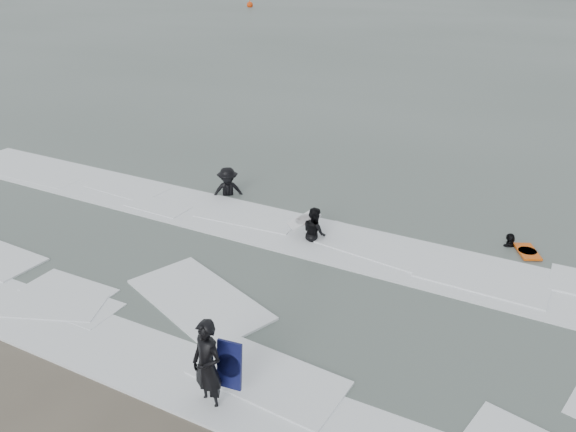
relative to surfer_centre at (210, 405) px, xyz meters
The scene contains 9 objects.
ground 1.87m from the surfer_centre, 148.56° to the left, with size 320.00×320.00×0.00m, color brown.
sea 80.99m from the surfer_centre, 91.13° to the left, with size 320.00×320.00×0.00m, color #47544C.
surfer_centre is the anchor object (origin of this frame).
surfer_wading 7.02m from the surfer_centre, 100.08° to the left, with size 0.78×0.61×1.61m, color black.
surfer_breaker 9.98m from the surfer_centre, 122.09° to the left, with size 1.25×0.72×1.93m, color black.
surfer_right_near 10.02m from the surfer_centre, 67.20° to the left, with size 0.92×0.38×1.58m, color black.
surf_foam 4.94m from the surfer_centre, 108.85° to the left, with size 30.03×9.06×0.09m.
bodyboards 5.61m from the surfer_centre, 79.47° to the left, with size 6.93×9.34×1.25m.
buoy 89.73m from the surfer_centre, 121.55° to the left, with size 1.00×1.00×1.65m.
Camera 1 is at (6.67, -7.29, 7.58)m, focal length 35.00 mm.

